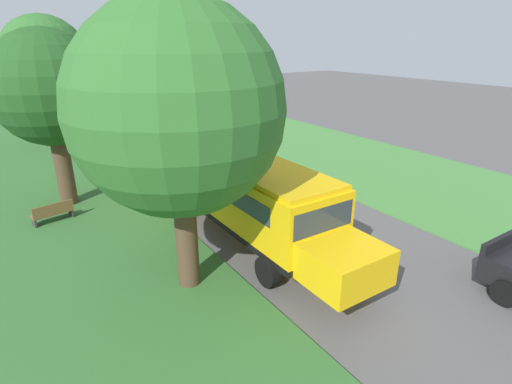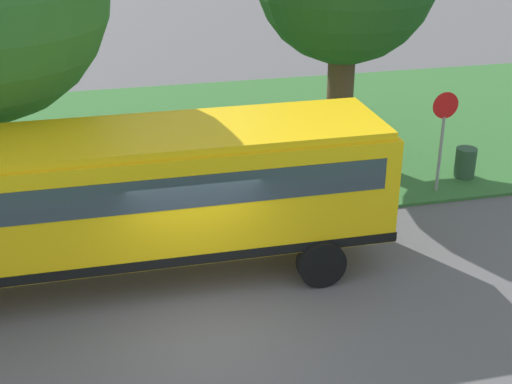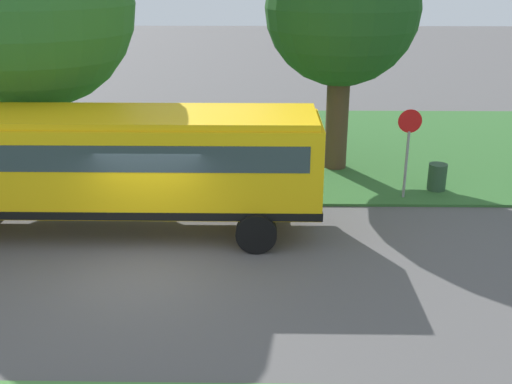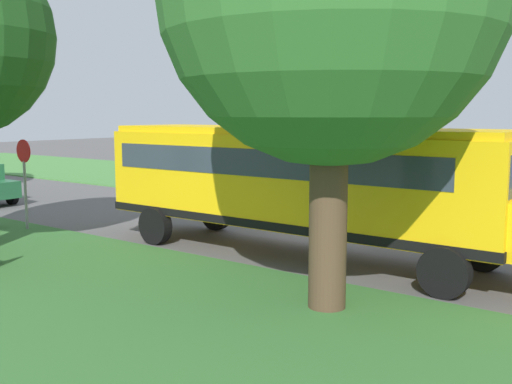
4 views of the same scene
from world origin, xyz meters
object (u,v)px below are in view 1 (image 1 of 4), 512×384
Objects in this scene: trash_bin at (102,171)px; oak_tree_far_end at (48,61)px; school_bus at (237,185)px; stop_sign at (117,151)px; oak_tree_roadside_mid at (47,88)px; oak_tree_beside_bus at (180,107)px; park_bench at (53,213)px; car_green_nearest at (118,138)px.

oak_tree_far_end is at bearing 93.82° from trash_bin.
school_bus reaches higher than stop_sign.
oak_tree_roadside_mid reaches higher than trash_bin.
park_bench is at bearing 112.38° from oak_tree_beside_bus.
trash_bin is (-0.66, 1.15, -1.29)m from stop_sign.
car_green_nearest is at bearing 61.53° from park_bench.
stop_sign is 5.37m from park_bench.
park_bench is 5.67m from trash_bin.
school_bus is at bearing 37.89° from oak_tree_beside_bus.
oak_tree_roadside_mid is 8.62× the size of trash_bin.
trash_bin is (0.60, -9.03, -5.42)m from oak_tree_far_end.
school_bus reaches higher than park_bench.
school_bus reaches higher than car_green_nearest.
oak_tree_beside_bus is (-3.18, -2.47, 3.61)m from school_bus.
stop_sign is at bearing 85.57° from oak_tree_beside_bus.
oak_tree_roadside_mid is at bearing -148.59° from stop_sign.
oak_tree_roadside_mid is at bearing -119.07° from car_green_nearest.
school_bus is 1.47× the size of oak_tree_beside_bus.
oak_tree_roadside_mid is at bearing 129.21° from school_bus.
stop_sign is 1.65× the size of park_bench.
stop_sign is at bearing -82.91° from oak_tree_far_end.
school_bus is at bearing -78.96° from oak_tree_far_end.
trash_bin is at bearing -86.18° from oak_tree_far_end.
park_bench is (-2.96, 7.20, -5.07)m from oak_tree_beside_bus.
stop_sign reaches higher than park_bench.
school_bus is 15.10m from car_green_nearest.
oak_tree_beside_bus is 0.96× the size of oak_tree_far_end.
stop_sign is at bearing 31.41° from oak_tree_roadside_mid.
school_bus is at bearing -72.37° from trash_bin.
oak_tree_far_end is (-3.06, 3.42, 5.00)m from car_green_nearest.
oak_tree_beside_bus reaches higher than trash_bin.
trash_bin is at bearing -113.72° from car_green_nearest.
park_bench is (-5.60, -10.33, -0.40)m from car_green_nearest.
car_green_nearest is 11.75m from park_bench.
stop_sign is at bearing 43.25° from park_bench.
stop_sign reaches higher than trash_bin.
oak_tree_far_end is at bearing 131.83° from car_green_nearest.
oak_tree_roadside_mid is (-5.30, 6.49, 3.39)m from school_bus.
car_green_nearest reaches higher than park_bench.
oak_tree_far_end is 10.55m from trash_bin.
oak_tree_roadside_mid reaches higher than stop_sign.
oak_tree_roadside_mid reaches higher than car_green_nearest.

